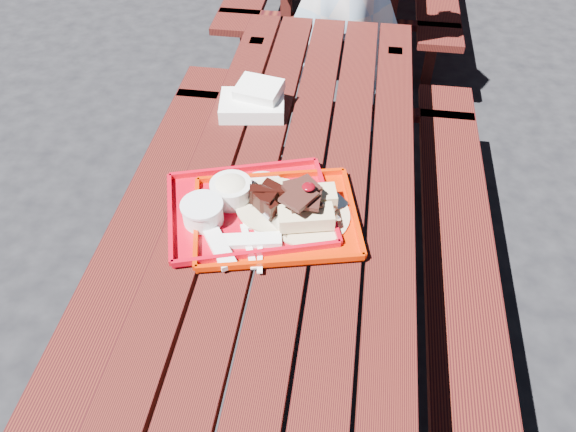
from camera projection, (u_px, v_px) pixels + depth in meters
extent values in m
plane|color=black|center=(293.00, 331.00, 2.28)|extent=(60.00, 60.00, 0.00)
cube|color=#48160E|center=(202.00, 193.00, 1.79)|extent=(0.14, 2.40, 0.04)
cube|color=#48160E|center=(248.00, 198.00, 1.78)|extent=(0.14, 2.40, 0.04)
cube|color=#48160E|center=(295.00, 202.00, 1.76)|extent=(0.14, 2.40, 0.04)
cube|color=#48160E|center=(343.00, 207.00, 1.75)|extent=(0.14, 2.40, 0.04)
cube|color=#48160E|center=(391.00, 212.00, 1.73)|extent=(0.14, 2.40, 0.04)
cube|color=#48160E|center=(136.00, 246.00, 2.04)|extent=(0.25, 2.40, 0.04)
cube|color=#48160E|center=(201.00, 149.00, 2.77)|extent=(0.06, 0.06, 0.42)
cube|color=#48160E|center=(462.00, 282.00, 1.92)|extent=(0.25, 2.40, 0.04)
cube|color=#48160E|center=(439.00, 171.00, 2.66)|extent=(0.06, 0.06, 0.42)
cube|color=#48160E|center=(260.00, 112.00, 2.71)|extent=(0.06, 0.06, 0.75)
cube|color=#48160E|center=(385.00, 123.00, 2.65)|extent=(0.06, 0.06, 0.75)
cube|color=#48160E|center=(322.00, 108.00, 2.64)|extent=(1.40, 0.06, 0.04)
cube|color=#48160E|center=(245.00, 39.00, 3.55)|extent=(0.06, 0.06, 0.42)
cube|color=#48160E|center=(431.00, 52.00, 3.43)|extent=(0.06, 0.06, 0.42)
cube|color=#48160E|center=(286.00, 26.00, 3.32)|extent=(0.06, 0.06, 0.75)
cube|color=#48160E|center=(388.00, 33.00, 3.26)|extent=(0.06, 0.06, 0.75)
cube|color=#48160E|center=(337.00, 21.00, 3.25)|extent=(1.40, 0.06, 0.04)
cube|color=red|center=(276.00, 219.00, 1.67)|extent=(0.54, 0.46, 0.01)
cube|color=red|center=(271.00, 176.00, 1.79)|extent=(0.46, 0.12, 0.02)
cube|color=red|center=(281.00, 262.00, 1.54)|extent=(0.46, 0.12, 0.02)
cube|color=red|center=(353.00, 211.00, 1.68)|extent=(0.10, 0.35, 0.02)
cube|color=red|center=(196.00, 221.00, 1.65)|extent=(0.10, 0.35, 0.02)
cylinder|color=tan|center=(307.00, 215.00, 1.67)|extent=(0.25, 0.25, 0.01)
cube|color=beige|center=(306.00, 217.00, 1.62)|extent=(0.17, 0.11, 0.05)
cube|color=beige|center=(309.00, 197.00, 1.68)|extent=(0.17, 0.11, 0.05)
ellipsoid|color=#5A030B|center=(309.00, 183.00, 1.58)|extent=(0.04, 0.04, 0.02)
cylinder|color=silver|center=(231.00, 191.00, 1.70)|extent=(0.13, 0.13, 0.06)
ellipsoid|color=beige|center=(231.00, 186.00, 1.69)|extent=(0.11, 0.11, 0.05)
cylinder|color=silver|center=(262.00, 186.00, 1.76)|extent=(0.13, 0.13, 0.01)
cube|color=white|center=(216.00, 241.00, 1.59)|extent=(0.16, 0.20, 0.02)
cube|color=white|center=(249.00, 246.00, 1.59)|extent=(0.08, 0.16, 0.01)
cube|color=white|center=(260.00, 248.00, 1.58)|extent=(0.04, 0.18, 0.01)
cube|color=white|center=(262.00, 226.00, 1.64)|extent=(0.07, 0.07, 0.00)
cube|color=#B30316|center=(250.00, 211.00, 1.70)|extent=(0.56, 0.49, 0.01)
cube|color=#B30316|center=(243.00, 168.00, 1.81)|extent=(0.46, 0.15, 0.02)
cube|color=#B30316|center=(257.00, 253.00, 1.56)|extent=(0.46, 0.15, 0.02)
cube|color=#B30316|center=(327.00, 199.00, 1.71)|extent=(0.12, 0.35, 0.02)
cube|color=#B30316|center=(170.00, 217.00, 1.66)|extent=(0.12, 0.35, 0.02)
cube|color=white|center=(268.00, 207.00, 1.70)|extent=(0.20, 0.20, 0.01)
cylinder|color=tan|center=(275.00, 204.00, 1.69)|extent=(0.24, 0.24, 0.01)
cylinder|color=white|center=(203.00, 213.00, 1.64)|extent=(0.12, 0.12, 0.06)
cylinder|color=white|center=(202.00, 205.00, 1.62)|extent=(0.12, 0.12, 0.01)
cube|color=silver|center=(248.00, 240.00, 1.59)|extent=(0.20, 0.09, 0.02)
cube|color=silver|center=(303.00, 232.00, 1.62)|extent=(0.06, 0.06, 0.00)
cube|color=white|center=(252.00, 105.00, 2.05)|extent=(0.25, 0.20, 0.05)
cube|color=white|center=(259.00, 90.00, 2.04)|extent=(0.18, 0.16, 0.04)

